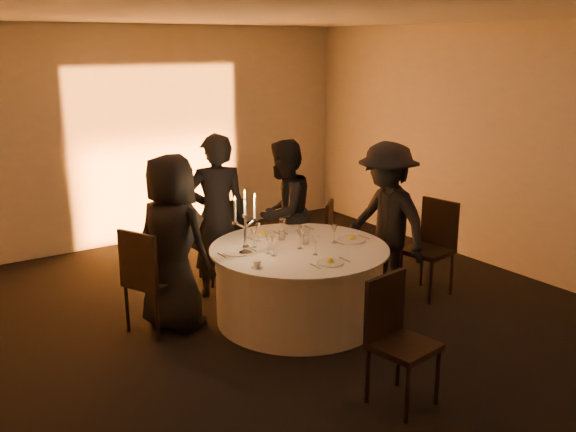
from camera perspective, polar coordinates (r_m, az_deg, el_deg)
floor at (r=6.70m, az=0.97°, el=-9.08°), size 7.00×7.00×0.00m
ceiling at (r=6.12m, az=1.10°, el=17.50°), size 7.00×7.00×0.00m
wall_back at (r=9.28m, az=-11.61°, el=7.10°), size 7.00×0.00×7.00m
wall_right at (r=8.31m, az=18.29°, el=5.74°), size 0.00×7.00×7.00m
uplighter_fixture at (r=9.32m, az=-10.42°, el=-1.95°), size 0.25×0.12×0.10m
banquet_table at (r=6.55m, az=0.99°, el=-6.01°), size 1.80×1.80×0.77m
chair_left at (r=6.32m, az=-12.36°, el=-5.13°), size 0.61×0.61×1.05m
chair_back_left at (r=7.52m, az=-5.80°, el=-1.74°), size 0.48×0.48×1.01m
chair_back_right at (r=7.88m, az=2.92°, el=-1.48°), size 0.55×0.55×0.89m
chair_right at (r=7.34m, az=12.71°, el=-2.23°), size 0.54×0.54×1.06m
chair_front at (r=5.12m, az=9.54°, el=-10.16°), size 0.51×0.51×1.02m
guest_left at (r=6.30m, az=-10.24°, el=-2.40°), size 0.87×1.01×1.75m
guest_back_left at (r=7.07m, az=-6.36°, el=0.00°), size 0.77×0.63×1.83m
guest_back_right at (r=7.39m, az=-0.40°, el=0.26°), size 1.02×0.93×1.70m
guest_right at (r=7.08m, az=8.75°, el=-0.43°), size 0.66×1.13×1.74m
plate_left at (r=6.27m, az=-4.55°, el=-3.22°), size 0.36×0.28×0.01m
plate_back_left at (r=6.81m, az=-2.33°, el=-1.61°), size 0.36×0.28×0.08m
plate_back_right at (r=6.99m, az=0.76°, el=-1.25°), size 0.36×0.30×0.01m
plate_right at (r=6.67m, az=5.66°, el=-2.04°), size 0.36×0.30×0.08m
plate_front at (r=5.96m, az=3.76°, el=-4.07°), size 0.35×0.25×0.08m
coffee_cup at (r=5.85m, az=-2.76°, el=-4.32°), size 0.11×0.11×0.07m
candelabra at (r=6.17m, az=-3.81°, el=-1.41°), size 0.27×0.13×0.64m
wine_glass_a at (r=6.16m, az=2.47°, el=-2.25°), size 0.07×0.07×0.19m
wine_glass_b at (r=6.34m, az=1.10°, el=-1.73°), size 0.07×0.07×0.19m
wine_glass_c at (r=6.13m, az=-1.29°, el=-2.34°), size 0.07×0.07×0.19m
wine_glass_d at (r=6.73m, az=-0.42°, el=-0.72°), size 0.07×0.07×0.19m
wine_glass_e at (r=6.19m, az=-1.77°, el=-2.15°), size 0.07×0.07×0.19m
wine_glass_f at (r=6.58m, az=-2.67°, el=-1.10°), size 0.07×0.07×0.19m
wine_glass_g at (r=6.54m, az=4.14°, el=-1.25°), size 0.07×0.07×0.19m
wine_glass_h at (r=6.39m, az=-3.05°, el=-1.62°), size 0.07×0.07×0.19m
tumbler_a at (r=6.87m, az=0.98°, el=-1.21°), size 0.07×0.07×0.09m
tumbler_b at (r=6.66m, az=-0.56°, el=-1.74°), size 0.07×0.07×0.09m
tumbler_c at (r=6.60m, az=1.65°, el=-1.89°), size 0.07×0.07×0.09m
tumbler_d at (r=6.51m, az=1.57°, el=-2.15°), size 0.07×0.07×0.09m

